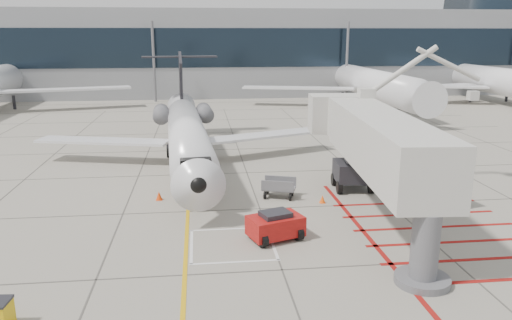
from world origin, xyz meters
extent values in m
plane|color=gray|center=(0.00, 0.00, 0.00)|extent=(260.00, 260.00, 0.00)
cone|color=#E7400C|center=(-6.08, 6.36, 0.28)|extent=(0.40, 0.40, 0.56)
cone|color=#FF560D|center=(3.97, 4.63, 0.25)|extent=(0.36, 0.36, 0.50)
cube|color=gray|center=(10.00, 70.00, 7.00)|extent=(180.00, 28.00, 14.00)
cube|color=black|center=(10.00, 55.95, 8.00)|extent=(180.00, 0.10, 6.00)
camera|label=1|loc=(-3.46, -23.88, 10.12)|focal=35.00mm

